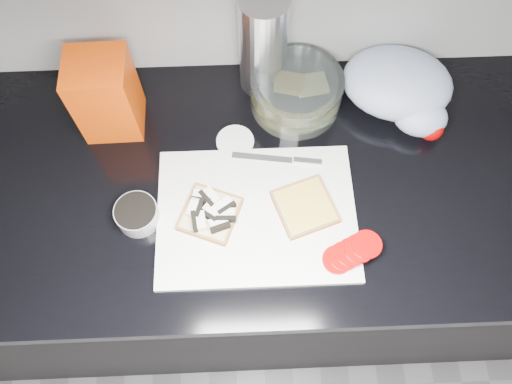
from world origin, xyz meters
TOP-DOWN VIEW (x-y plane):
  - base_cabinet at (0.00, 1.20)m, footprint 3.50×0.60m
  - countertop at (0.00, 1.20)m, footprint 3.50×0.64m
  - cutting_board at (-0.12, 1.11)m, footprint 0.40×0.30m
  - bread_left at (-0.21, 1.11)m, footprint 0.14×0.14m
  - bread_right at (-0.02, 1.12)m, footprint 0.15×0.15m
  - tomato_slices at (0.06, 1.02)m, footprint 0.13×0.10m
  - knife at (-0.05, 1.23)m, footprint 0.19×0.04m
  - seed_tub at (-0.36, 1.11)m, footprint 0.09×0.09m
  - tub_lid at (-0.16, 1.29)m, footprint 0.10×0.10m
  - glass_bowl at (-0.02, 1.39)m, footprint 0.20×0.20m
  - bread_bag at (-0.42, 1.35)m, footprint 0.12×0.12m
  - steel_canister at (-0.09, 1.45)m, footprint 0.10×0.10m
  - grocery_bag at (0.21, 1.38)m, footprint 0.28×0.26m
  - whole_tomatoes at (0.27, 1.29)m, footprint 0.06×0.06m

SIDE VIEW (x-z plane):
  - base_cabinet at x=0.00m, z-range 0.00..0.86m
  - countertop at x=0.00m, z-range 0.86..0.90m
  - tub_lid at x=-0.16m, z-range 0.90..0.91m
  - cutting_board at x=-0.12m, z-range 0.90..0.91m
  - knife at x=-0.05m, z-range 0.91..0.92m
  - bread_right at x=-0.02m, z-range 0.91..0.93m
  - bread_left at x=-0.21m, z-range 0.91..0.94m
  - tomato_slices at x=0.06m, z-range 0.91..0.94m
  - seed_tub at x=-0.36m, z-range 0.90..0.95m
  - whole_tomatoes at x=0.27m, z-range 0.90..0.96m
  - glass_bowl at x=-0.02m, z-range 0.90..0.98m
  - grocery_bag at x=0.21m, z-range 0.90..1.00m
  - bread_bag at x=-0.42m, z-range 0.90..1.09m
  - steel_canister at x=-0.09m, z-range 0.90..1.14m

